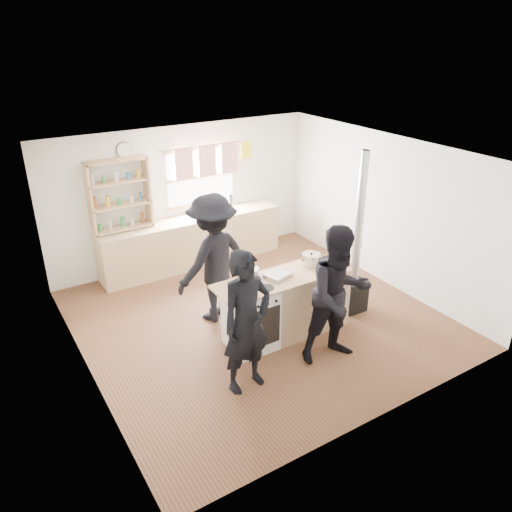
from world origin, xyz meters
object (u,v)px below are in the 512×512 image
(thermos, at_px, (230,203))
(person_near_left, at_px, (247,322))
(skillet_greens, at_px, (245,293))
(roast_tray, at_px, (278,275))
(person_near_right, at_px, (339,295))
(stockpot_counter, at_px, (311,260))
(person_far, at_px, (213,258))
(flue_heater, at_px, (355,272))
(cooking_island, at_px, (287,305))
(stockpot_stove, at_px, (250,274))
(bread_board, at_px, (327,261))

(thermos, bearing_deg, person_near_left, -116.45)
(skillet_greens, distance_m, roast_tray, 0.66)
(roast_tray, xyz_separation_m, person_near_right, (0.37, -0.82, -0.03))
(stockpot_counter, height_order, person_far, person_far)
(thermos, bearing_deg, person_near_right, -96.82)
(skillet_greens, bearing_deg, flue_heater, 4.67)
(person_near_left, bearing_deg, person_near_right, -10.51)
(skillet_greens, height_order, person_far, person_far)
(cooking_island, height_order, person_far, person_far)
(person_far, bearing_deg, stockpot_stove, 84.72)
(thermos, relative_size, roast_tray, 0.74)
(skillet_greens, height_order, roast_tray, roast_tray)
(thermos, height_order, skillet_greens, thermos)
(thermos, bearing_deg, roast_tray, -106.18)
(thermos, distance_m, stockpot_stove, 2.85)
(cooking_island, bearing_deg, bread_board, 0.07)
(roast_tray, bearing_deg, stockpot_stove, 158.24)
(thermos, relative_size, skillet_greens, 0.64)
(flue_heater, bearing_deg, stockpot_stove, 174.84)
(cooking_island, xyz_separation_m, flue_heater, (1.25, 0.00, 0.18))
(roast_tray, bearing_deg, person_near_left, -142.58)
(person_near_right, bearing_deg, person_near_left, -175.86)
(flue_heater, xyz_separation_m, person_near_left, (-2.31, -0.69, 0.25))
(roast_tray, xyz_separation_m, stockpot_counter, (0.61, 0.06, 0.05))
(skillet_greens, height_order, person_near_left, person_near_left)
(thermos, height_order, stockpot_counter, thermos)
(stockpot_stove, xyz_separation_m, person_near_left, (-0.57, -0.85, -0.11))
(skillet_greens, height_order, stockpot_counter, stockpot_counter)
(skillet_greens, distance_m, person_far, 1.11)
(roast_tray, distance_m, person_far, 1.06)
(stockpot_counter, distance_m, flue_heater, 0.87)
(thermos, height_order, cooking_island, thermos)
(roast_tray, relative_size, person_near_left, 0.22)
(person_near_left, bearing_deg, thermos, 58.13)
(flue_heater, bearing_deg, roast_tray, 179.32)
(cooking_island, xyz_separation_m, person_far, (-0.65, 0.95, 0.50))
(person_near_left, xyz_separation_m, person_near_right, (1.29, -0.12, 0.03))
(stockpot_counter, xyz_separation_m, bread_board, (0.21, -0.08, -0.04))
(cooking_island, bearing_deg, person_far, 124.64)
(thermos, xyz_separation_m, skillet_greens, (-1.43, -2.93, -0.09))
(flue_heater, relative_size, person_near_left, 1.38)
(stockpot_stove, bearing_deg, person_far, 101.22)
(skillet_greens, bearing_deg, bread_board, 6.40)
(skillet_greens, xyz_separation_m, flue_heater, (2.02, 0.17, -0.31))
(flue_heater, bearing_deg, skillet_greens, -175.33)
(bread_board, bearing_deg, stockpot_counter, 159.12)
(bread_board, xyz_separation_m, person_near_right, (-0.45, -0.80, -0.05))
(bread_board, height_order, person_near_left, person_near_left)
(skillet_greens, distance_m, bread_board, 1.46)
(person_near_left, xyz_separation_m, person_far, (0.41, 1.63, 0.07))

